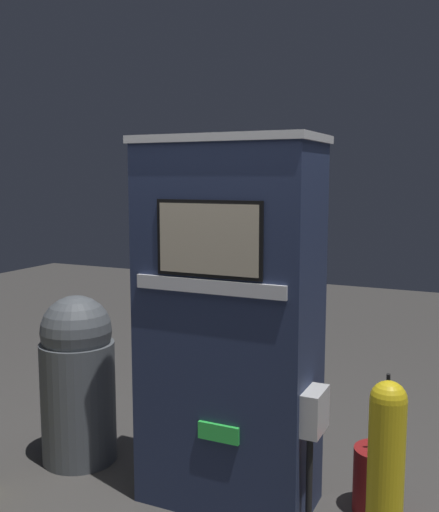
{
  "coord_description": "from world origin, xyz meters",
  "views": [
    {
      "loc": [
        1.27,
        -2.59,
        1.77
      ],
      "look_at": [
        0.0,
        0.12,
        1.37
      ],
      "focal_mm": 42.0,
      "sensor_mm": 36.0,
      "label": 1
    }
  ],
  "objects_px": {
    "safety_bollard": "(385,490)",
    "trash_bin": "(78,377)",
    "squeegee_bucket": "(378,480)",
    "gas_pump": "(229,324)"
  },
  "relations": [
    {
      "from": "safety_bollard",
      "to": "trash_bin",
      "type": "distance_m",
      "value": 2.03
    },
    {
      "from": "gas_pump",
      "to": "squeegee_bucket",
      "type": "xyz_separation_m",
      "value": [
        0.77,
        0.22,
        -0.81
      ]
    },
    {
      "from": "safety_bollard",
      "to": "trash_bin",
      "type": "bearing_deg",
      "value": 164.9
    },
    {
      "from": "squeegee_bucket",
      "to": "gas_pump",
      "type": "bearing_deg",
      "value": -163.84
    },
    {
      "from": "squeegee_bucket",
      "to": "trash_bin",
      "type": "bearing_deg",
      "value": -174.25
    },
    {
      "from": "safety_bollard",
      "to": "squeegee_bucket",
      "type": "height_order",
      "value": "safety_bollard"
    },
    {
      "from": "trash_bin",
      "to": "squeegee_bucket",
      "type": "xyz_separation_m",
      "value": [
        1.82,
        0.18,
        -0.35
      ]
    },
    {
      "from": "gas_pump",
      "to": "trash_bin",
      "type": "xyz_separation_m",
      "value": [
        -1.05,
        0.04,
        -0.46
      ]
    },
    {
      "from": "gas_pump",
      "to": "safety_bollard",
      "type": "height_order",
      "value": "gas_pump"
    },
    {
      "from": "gas_pump",
      "to": "squeegee_bucket",
      "type": "distance_m",
      "value": 1.14
    }
  ]
}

